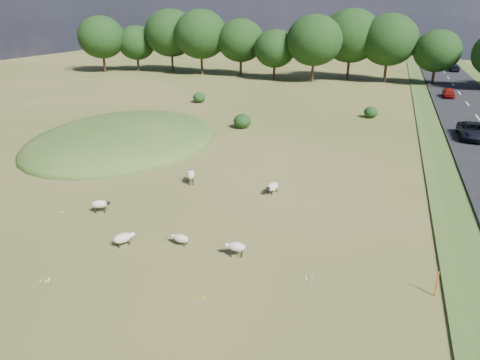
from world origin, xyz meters
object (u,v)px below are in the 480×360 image
(sheep_4, at_px, (180,238))
(marker_post, at_px, (437,284))
(sheep_0, at_px, (123,238))
(car_5, at_px, (473,131))
(car_1, at_px, (449,93))
(sheep_1, at_px, (272,187))
(car_4, at_px, (454,68))
(sheep_3, at_px, (100,204))
(car_0, at_px, (431,64))
(sheep_5, at_px, (236,247))
(sheep_2, at_px, (190,174))

(sheep_4, bearing_deg, marker_post, -176.91)
(sheep_0, bearing_deg, car_5, -2.33)
(sheep_0, distance_m, car_1, 51.88)
(sheep_0, relative_size, sheep_1, 0.88)
(marker_post, relative_size, car_4, 0.27)
(sheep_3, relative_size, car_1, 0.30)
(car_0, bearing_deg, car_5, -90.00)
(sheep_4, bearing_deg, sheep_5, -177.47)
(sheep_3, height_order, car_5, car_5)
(car_1, height_order, car_5, car_5)
(marker_post, distance_m, car_1, 47.64)
(sheep_0, distance_m, sheep_1, 10.45)
(sheep_2, xyz_separation_m, sheep_3, (-3.05, -5.96, -0.11))
(marker_post, height_order, sheep_5, marker_post)
(sheep_5, relative_size, car_5, 0.22)
(car_1, bearing_deg, sheep_5, -106.32)
(marker_post, xyz_separation_m, sheep_2, (-15.08, 8.15, 0.05))
(sheep_1, xyz_separation_m, car_0, (14.15, 74.49, 0.50))
(sheep_4, height_order, car_0, car_0)
(marker_post, xyz_separation_m, car_1, (4.88, 47.39, 0.27))
(sheep_4, xyz_separation_m, sheep_5, (3.05, -0.12, 0.16))
(sheep_3, height_order, sheep_4, sheep_3)
(car_0, height_order, car_1, car_0)
(car_1, bearing_deg, car_4, 82.86)
(sheep_3, xyz_separation_m, car_5, (23.01, 23.94, 0.40))
(sheep_2, bearing_deg, sheep_5, -170.81)
(sheep_0, xyz_separation_m, car_4, (23.37, 78.38, 0.48))
(sheep_2, bearing_deg, car_5, -76.62)
(car_4, bearing_deg, sheep_0, 73.40)
(sheep_5, relative_size, car_4, 0.24)
(sheep_2, distance_m, sheep_3, 6.69)
(car_0, xyz_separation_m, car_4, (3.80, -5.05, -0.07))
(sheep_5, xyz_separation_m, car_5, (13.81, 25.91, 0.41))
(car_0, bearing_deg, sheep_2, -104.98)
(marker_post, height_order, sheep_1, marker_post)
(marker_post, xyz_separation_m, sheep_3, (-18.13, 2.19, -0.06))
(car_4, bearing_deg, marker_post, 83.63)
(marker_post, xyz_separation_m, sheep_5, (-8.93, 0.22, -0.07))
(sheep_2, relative_size, car_0, 0.26)
(sheep_3, xyz_separation_m, sheep_4, (6.15, -1.85, -0.18))
(sheep_1, height_order, car_0, car_0)
(sheep_4, height_order, car_5, car_5)
(car_4, bearing_deg, sheep_4, 75.05)
(sheep_2, height_order, car_5, car_5)
(sheep_5, bearing_deg, car_1, -115.89)
(sheep_2, xyz_separation_m, sheep_4, (3.10, -7.81, -0.29))
(sheep_1, bearing_deg, car_5, 158.24)
(marker_post, xyz_separation_m, sheep_4, (-11.98, 0.34, -0.23))
(car_0, bearing_deg, sheep_3, -105.94)
(sheep_1, bearing_deg, sheep_2, -72.06)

